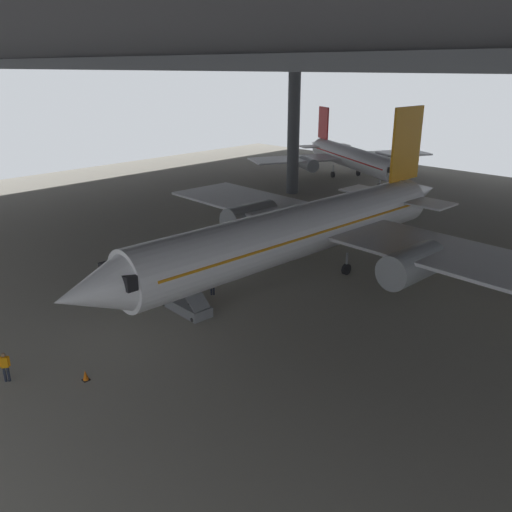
{
  "coord_description": "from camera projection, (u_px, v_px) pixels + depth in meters",
  "views": [
    {
      "loc": [
        25.67,
        -28.01,
        15.77
      ],
      "look_at": [
        0.24,
        -2.05,
        2.69
      ],
      "focal_mm": 37.15,
      "sensor_mm": 36.0,
      "label": 1
    }
  ],
  "objects": [
    {
      "name": "baggage_tug",
      "position": [
        320.0,
        225.0,
        53.78
      ],
      "size": [
        1.78,
        2.44,
        0.9
      ],
      "color": "yellow",
      "rests_on": "ground_plane"
    },
    {
      "name": "airplane_distant",
      "position": [
        352.0,
        158.0,
        77.4
      ],
      "size": [
        27.54,
        27.76,
        9.6
      ],
      "color": "white",
      "rests_on": "ground_plane"
    },
    {
      "name": "traffic_cone_orange",
      "position": [
        85.0,
        375.0,
        28.08
      ],
      "size": [
        0.36,
        0.36,
        0.6
      ],
      "color": "black",
      "rests_on": "ground_plane"
    },
    {
      "name": "boarding_stairs",
      "position": [
        185.0,
        300.0,
        35.96
      ],
      "size": [
        4.44,
        1.69,
        4.84
      ],
      "color": "slate",
      "rests_on": "ground_plane"
    },
    {
      "name": "crew_worker_near_nose",
      "position": [
        5.0,
        365.0,
        27.77
      ],
      "size": [
        0.37,
        0.49,
        1.7
      ],
      "color": "#232838",
      "rests_on": "ground_plane"
    },
    {
      "name": "crew_worker_by_stairs",
      "position": [
        212.0,
        283.0,
        38.36
      ],
      "size": [
        0.39,
        0.46,
        1.65
      ],
      "color": "#232838",
      "rests_on": "ground_plane"
    },
    {
      "name": "hangar_structure",
      "position": [
        385.0,
        52.0,
        44.63
      ],
      "size": [
        121.0,
        99.0,
        17.5
      ],
      "color": "#4C4F54",
      "rests_on": "ground_plane"
    },
    {
      "name": "ground_plane",
      "position": [
        272.0,
        281.0,
        41.07
      ],
      "size": [
        110.0,
        110.0,
        0.0
      ],
      "primitive_type": "plane",
      "color": "gray"
    },
    {
      "name": "airplane_main",
      "position": [
        303.0,
        230.0,
        41.57
      ],
      "size": [
        38.46,
        39.87,
        12.34
      ],
      "color": "white",
      "rests_on": "ground_plane"
    }
  ]
}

